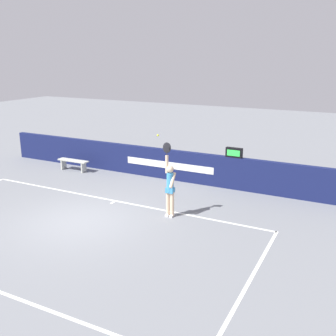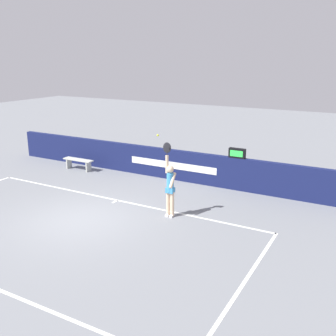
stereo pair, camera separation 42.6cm
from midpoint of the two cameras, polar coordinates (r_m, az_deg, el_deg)
The scene contains 7 objects.
ground_plane at distance 12.90m, azimuth -11.62°, elevation -7.33°, with size 60.00×60.00×0.00m, color slate.
court_lines at distance 12.25m, azimuth -14.56°, elevation -8.80°, with size 11.59×5.99×0.00m.
back_wall at distance 16.73m, azimuth -0.19°, elevation 0.75°, with size 15.96×0.24×1.28m.
speed_display at distance 15.22m, azimuth 10.84°, elevation 2.14°, with size 0.64×0.19×0.37m.
tennis_player at distance 12.51m, azimuth 1.28°, elevation -2.71°, with size 0.45×0.39×2.47m.
tennis_ball at distance 11.89m, azimuth -0.47°, elevation 4.79°, with size 0.07×0.07×0.07m.
courtside_bench_near at distance 18.33m, azimuth -12.29°, elevation 0.90°, with size 1.53×0.37×0.50m.
Camera 2 is at (8.06, -8.79, 5.03)m, focal length 41.81 mm.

